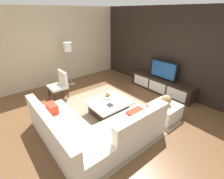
{
  "coord_description": "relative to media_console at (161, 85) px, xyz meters",
  "views": [
    {
      "loc": [
        3.0,
        -2.32,
        2.63
      ],
      "look_at": [
        -0.34,
        0.43,
        0.55
      ],
      "focal_mm": 26.41,
      "sensor_mm": 36.0,
      "label": 1
    }
  ],
  "objects": [
    {
      "name": "media_console",
      "position": [
        0.0,
        0.0,
        0.0
      ],
      "size": [
        2.35,
        0.49,
        0.5
      ],
      "color": "black",
      "rests_on": "ground"
    },
    {
      "name": "decorative_ball",
      "position": [
        1.01,
        -1.25,
        0.29
      ],
      "size": [
        0.27,
        0.27,
        0.27
      ],
      "primitive_type": "sphere",
      "color": "#AD8451",
      "rests_on": "ottoman"
    },
    {
      "name": "sectional_couch",
      "position": [
        0.51,
        -3.28,
        0.03
      ],
      "size": [
        2.38,
        2.33,
        0.81
      ],
      "color": "silver",
      "rests_on": "ground"
    },
    {
      "name": "ground_plane",
      "position": [
        0.0,
        -2.4,
        -0.25
      ],
      "size": [
        14.0,
        14.0,
        0.0
      ],
      "primitive_type": "plane",
      "color": "brown"
    },
    {
      "name": "feature_wall_back",
      "position": [
        0.0,
        0.3,
        1.15
      ],
      "size": [
        6.4,
        0.12,
        2.8
      ],
      "primitive_type": "cube",
      "color": "black",
      "rests_on": "ground"
    },
    {
      "name": "fruit_bowl",
      "position": [
        -0.28,
        -2.19,
        0.19
      ],
      "size": [
        0.28,
        0.28,
        0.14
      ],
      "color": "silver",
      "rests_on": "coffee_table"
    },
    {
      "name": "floor_lamp",
      "position": [
        -2.62,
        -2.15,
        1.1
      ],
      "size": [
        0.3,
        0.3,
        1.63
      ],
      "color": "#A5A5AA",
      "rests_on": "ground"
    },
    {
      "name": "area_rug",
      "position": [
        -0.1,
        -2.4,
        -0.24
      ],
      "size": [
        3.17,
        2.63,
        0.01
      ],
      "primitive_type": "cube",
      "color": "gray",
      "rests_on": "ground"
    },
    {
      "name": "television",
      "position": [
        0.0,
        0.0,
        0.57
      ],
      "size": [
        1.01,
        0.06,
        0.64
      ],
      "color": "black",
      "rests_on": "media_console"
    },
    {
      "name": "side_wall_left",
      "position": [
        -3.2,
        -2.2,
        1.15
      ],
      "size": [
        0.12,
        5.2,
        2.8
      ],
      "primitive_type": "cube",
      "color": "beige",
      "rests_on": "ground"
    },
    {
      "name": "coffee_table",
      "position": [
        -0.1,
        -2.3,
        -0.05
      ],
      "size": [
        0.97,
        1.07,
        0.38
      ],
      "color": "black",
      "rests_on": "ground"
    },
    {
      "name": "ottoman",
      "position": [
        1.01,
        -1.25,
        -0.05
      ],
      "size": [
        0.7,
        0.7,
        0.4
      ],
      "primitive_type": "cube",
      "color": "silver",
      "rests_on": "ground"
    },
    {
      "name": "book_stack",
      "position": [
        0.13,
        -2.42,
        0.16
      ],
      "size": [
        0.2,
        0.13,
        0.05
      ],
      "color": "#CCB78C",
      "rests_on": "coffee_table"
    },
    {
      "name": "accent_chair_near",
      "position": [
        -1.92,
        -2.89,
        0.24
      ],
      "size": [
        0.57,
        0.53,
        0.87
      ],
      "rotation": [
        0.0,
        0.0,
        -0.02
      ],
      "color": "black",
      "rests_on": "ground"
    }
  ]
}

